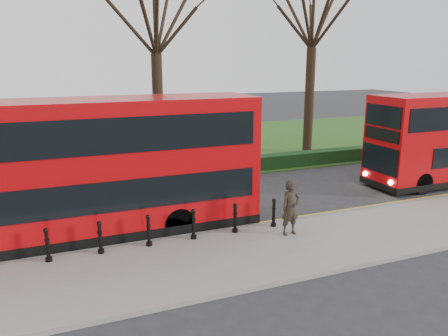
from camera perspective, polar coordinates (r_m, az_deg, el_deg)
name	(u,v)px	position (r m, az deg, el deg)	size (l,w,h in m)	color
ground	(173,230)	(16.06, -6.66, -8.05)	(120.00, 120.00, 0.00)	#28282B
pavement	(200,263)	(13.40, -3.16, -12.26)	(60.00, 4.00, 0.15)	gray
kerb	(181,238)	(15.14, -5.64, -9.12)	(60.00, 0.25, 0.16)	slate
grass_verge	(113,151)	(30.25, -14.29, 2.14)	(60.00, 18.00, 0.06)	#2D501A
hedge	(136,175)	(22.26, -11.38, -0.89)	(60.00, 0.90, 0.80)	black
yellow_line_outer	(179,237)	(15.44, -5.96, -8.95)	(60.00, 0.10, 0.01)	yellow
yellow_line_inner	(177,235)	(15.61, -6.16, -8.68)	(60.00, 0.10, 0.01)	yellow
tree_mid	(155,15)	(25.20, -9.02, 19.15)	(7.35, 7.35, 11.49)	black
tree_right	(313,11)	(29.24, 11.59, 19.44)	(7.86, 7.86, 12.28)	black
bollard_row	(172,228)	(14.51, -6.87, -7.75)	(7.72, 0.15, 1.00)	black
bus_lead	(84,171)	(15.34, -17.84, -0.32)	(11.91, 2.73, 4.74)	#B1060A
pedestrian	(291,208)	(15.06, 8.69, -5.16)	(0.69, 0.46, 1.90)	#2C241B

